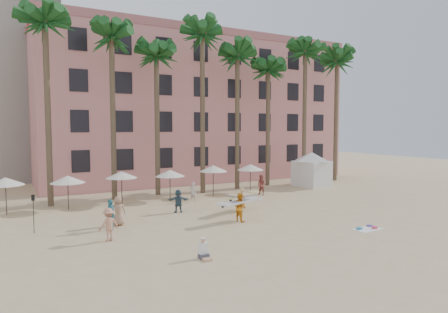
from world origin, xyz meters
name	(u,v)px	position (x,y,z in m)	size (l,w,h in m)	color
ground	(266,233)	(0.00, 0.00, 0.00)	(120.00, 120.00, 0.00)	#D1B789
pink_hotel	(191,111)	(7.00, 26.00, 8.00)	(35.00, 14.00, 16.00)	#D98684
palm_row	(174,49)	(0.51, 15.00, 12.97)	(44.40, 5.40, 16.30)	brown
umbrella_row	(147,174)	(-3.00, 12.50, 2.33)	(22.50, 2.70, 2.73)	#332B23
cabana	(312,166)	(14.57, 12.75, 2.07)	(5.11, 5.11, 3.50)	silver
beach_towel	(368,228)	(5.84, -2.16, 0.03)	(1.87, 1.14, 0.14)	white
carrier_yellow	(243,198)	(1.87, 5.62, 0.99)	(3.08, 2.00, 1.75)	tan
carrier_white	(240,206)	(0.15, 3.17, 0.98)	(2.93, 1.22, 1.85)	orange
beachgoers	(170,204)	(-3.25, 6.67, 0.88)	(16.39, 8.94, 1.84)	beige
paddle	(33,209)	(-11.66, 6.42, 1.41)	(0.18, 0.04, 2.23)	black
seated_man	(204,252)	(-5.09, -2.28, 0.33)	(0.43, 0.74, 0.97)	#3F3F4C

